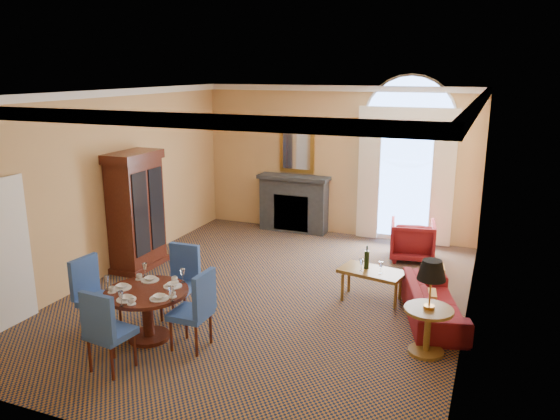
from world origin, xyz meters
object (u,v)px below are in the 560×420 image
at_px(sofa, 433,302).
at_px(coffee_table, 372,272).
at_px(dining_table, 147,302).
at_px(armchair, 412,240).
at_px(side_table, 430,296).
at_px(armoire, 136,213).

xyz_separation_m(sofa, coffee_table, (-0.98, 0.32, 0.19)).
distance_m(dining_table, armchair, 5.34).
distance_m(armchair, side_table, 3.64).
height_order(armoire, armchair, armoire).
bearing_deg(armchair, dining_table, 49.01).
distance_m(sofa, armchair, 2.60).
bearing_deg(armchair, sofa, 95.84).
relative_size(dining_table, sofa, 0.60).
relative_size(armchair, coffee_table, 0.78).
distance_m(armoire, sofa, 5.33).
xyz_separation_m(sofa, side_table, (0.05, -1.04, 0.51)).
xyz_separation_m(dining_table, sofa, (3.47, 2.06, -0.26)).
bearing_deg(coffee_table, side_table, -41.96).
bearing_deg(sofa, armchair, -1.21).
relative_size(sofa, side_table, 1.49).
relative_size(armoire, dining_table, 1.92).
bearing_deg(side_table, armchair, 101.80).
distance_m(armoire, side_table, 5.47).
xyz_separation_m(armoire, coffee_table, (4.29, 0.12, -0.56)).
relative_size(armoire, side_table, 1.73).
xyz_separation_m(armoire, armchair, (4.58, 2.30, -0.65)).
height_order(sofa, coffee_table, coffee_table).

